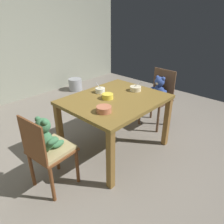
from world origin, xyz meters
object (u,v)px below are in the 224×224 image
object	(u,v)px
teddy_chair_near_left	(47,144)
porridge_bowl_yellow_center	(108,96)
porridge_bowl_terracotta_near_left	(104,109)
dining_table	(115,105)
porridge_bowl_white_far_center	(100,90)
porridge_bowl_cream_near_right	(135,88)
teddy_chair_near_right	(158,93)
metal_pail	(75,84)

from	to	relation	value
teddy_chair_near_left	porridge_bowl_yellow_center	bearing A→B (deg)	-2.39
porridge_bowl_yellow_center	porridge_bowl_terracotta_near_left	bearing A→B (deg)	-141.88
dining_table	teddy_chair_near_left	bearing A→B (deg)	178.85
dining_table	porridge_bowl_white_far_center	distance (m)	0.30
teddy_chair_near_left	porridge_bowl_cream_near_right	size ratio (longest dim) A/B	5.67
teddy_chair_near_right	porridge_bowl_white_far_center	xyz separation A→B (m)	(-0.94, 0.30, 0.22)
porridge_bowl_yellow_center	porridge_bowl_white_far_center	bearing A→B (deg)	68.53
metal_pail	porridge_bowl_terracotta_near_left	bearing A→B (deg)	-121.05
porridge_bowl_terracotta_near_left	teddy_chair_near_left	bearing A→B (deg)	162.45
porridge_bowl_cream_near_right	metal_pail	xyz separation A→B (m)	(0.67, 2.17, -0.62)
teddy_chair_near_right	porridge_bowl_white_far_center	distance (m)	1.01
metal_pail	teddy_chair_near_right	bearing A→B (deg)	-92.31
porridge_bowl_white_far_center	teddy_chair_near_right	bearing A→B (deg)	-17.47
dining_table	porridge_bowl_yellow_center	distance (m)	0.15
teddy_chair_near_left	porridge_bowl_white_far_center	xyz separation A→B (m)	(0.96, 0.25, 0.22)
porridge_bowl_yellow_center	metal_pail	world-z (taller)	porridge_bowl_yellow_center
dining_table	teddy_chair_near_right	bearing A→B (deg)	-1.67
porridge_bowl_yellow_center	porridge_bowl_cream_near_right	world-z (taller)	porridge_bowl_cream_near_right
porridge_bowl_white_far_center	metal_pail	world-z (taller)	porridge_bowl_white_far_center
porridge_bowl_white_far_center	dining_table	bearing A→B (deg)	-92.74
porridge_bowl_terracotta_near_left	porridge_bowl_white_far_center	distance (m)	0.57
teddy_chair_near_left	metal_pail	bearing A→B (deg)	42.22
porridge_bowl_cream_near_right	teddy_chair_near_right	bearing A→B (deg)	-0.62
porridge_bowl_terracotta_near_left	teddy_chair_near_right	bearing A→B (deg)	6.08
porridge_bowl_cream_near_right	porridge_bowl_white_far_center	distance (m)	0.46
porridge_bowl_yellow_center	teddy_chair_near_right	bearing A→B (deg)	-4.69
porridge_bowl_terracotta_near_left	porridge_bowl_yellow_center	bearing A→B (deg)	38.12
porridge_bowl_white_far_center	metal_pail	distance (m)	2.23
porridge_bowl_yellow_center	dining_table	bearing A→B (deg)	-38.56
metal_pail	dining_table	bearing A→B (deg)	-115.81
dining_table	porridge_bowl_white_far_center	size ratio (longest dim) A/B	8.98
dining_table	porridge_bowl_terracotta_near_left	distance (m)	0.41
dining_table	metal_pail	size ratio (longest dim) A/B	3.96
porridge_bowl_terracotta_near_left	dining_table	bearing A→B (deg)	25.19
porridge_bowl_yellow_center	porridge_bowl_white_far_center	distance (m)	0.23
dining_table	teddy_chair_near_left	xyz separation A→B (m)	(-0.94, 0.02, -0.10)
porridge_bowl_cream_near_right	dining_table	bearing A→B (deg)	176.70
porridge_bowl_cream_near_right	teddy_chair_near_left	bearing A→B (deg)	178.25
teddy_chair_near_right	dining_table	bearing A→B (deg)	1.04
dining_table	porridge_bowl_white_far_center	xyz separation A→B (m)	(0.01, 0.27, 0.12)
teddy_chair_near_right	porridge_bowl_yellow_center	bearing A→B (deg)	-1.98
porridge_bowl_yellow_center	porridge_bowl_cream_near_right	bearing A→B (deg)	-9.97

